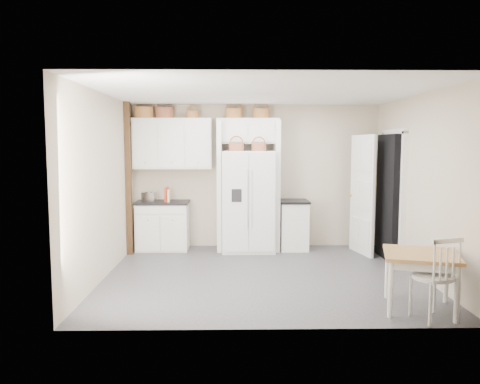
{
  "coord_description": "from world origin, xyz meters",
  "views": [
    {
      "loc": [
        -0.44,
        -6.61,
        1.88
      ],
      "look_at": [
        -0.32,
        0.4,
        1.17
      ],
      "focal_mm": 35.0,
      "sensor_mm": 36.0,
      "label": 1
    }
  ],
  "objects": [
    {
      "name": "windsor_chair",
      "position": [
        1.72,
        -1.75,
        0.47
      ],
      "size": [
        0.56,
        0.53,
        0.94
      ],
      "primitive_type": "cube",
      "rotation": [
        0.0,
        0.0,
        0.29
      ],
      "color": "white",
      "rests_on": "floor"
    },
    {
      "name": "base_cab_right",
      "position": [
        0.67,
        1.7,
        0.42
      ],
      "size": [
        0.48,
        0.58,
        0.85
      ],
      "primitive_type": "cube",
      "color": "white",
      "rests_on": "floor"
    },
    {
      "name": "basket_fridge_b",
      "position": [
        0.03,
        1.51,
        1.84
      ],
      "size": [
        0.25,
        0.25,
        0.13
      ],
      "primitive_type": "cylinder",
      "color": "brown",
      "rests_on": "refrigerator"
    },
    {
      "name": "wall_right",
      "position": [
        2.25,
        0.0,
        1.3
      ],
      "size": [
        0.0,
        4.0,
        4.0
      ],
      "primitive_type": "plane",
      "rotation": [
        1.57,
        0.0,
        -1.57
      ],
      "color": "#BBA891",
      "rests_on": "floor"
    },
    {
      "name": "basket_bridge_b",
      "position": [
        0.08,
        1.83,
        2.43
      ],
      "size": [
        0.3,
        0.3,
        0.17
      ],
      "primitive_type": "cylinder",
      "color": "#A56A2E",
      "rests_on": "bridge_cabinet"
    },
    {
      "name": "dining_table",
      "position": [
        1.7,
        -1.45,
        0.33
      ],
      "size": [
        0.98,
        0.98,
        0.66
      ],
      "primitive_type": "cube",
      "rotation": [
        0.0,
        0.0,
        -0.27
      ],
      "color": "#9C6438",
      "rests_on": "floor"
    },
    {
      "name": "ceiling",
      "position": [
        0.0,
        0.0,
        2.6
      ],
      "size": [
        4.5,
        4.5,
        0.0
      ],
      "primitive_type": "plane",
      "color": "white",
      "rests_on": "wall_back"
    },
    {
      "name": "cookbook_red",
      "position": [
        -1.59,
        1.62,
        1.0
      ],
      "size": [
        0.06,
        0.18,
        0.26
      ],
      "primitive_type": "cube",
      "rotation": [
        0.0,
        0.0,
        -0.13
      ],
      "color": "red",
      "rests_on": "counter_left"
    },
    {
      "name": "basket_upper_a",
      "position": [
        -2.0,
        1.83,
        2.45
      ],
      "size": [
        0.34,
        0.34,
        0.19
      ],
      "primitive_type": "cylinder",
      "color": "#A56A2E",
      "rests_on": "upper_cabinet"
    },
    {
      "name": "upper_cabinet",
      "position": [
        -1.5,
        1.83,
        1.9
      ],
      "size": [
        1.4,
        0.34,
        0.9
      ],
      "primitive_type": "cube",
      "color": "white",
      "rests_on": "wall_back"
    },
    {
      "name": "door_slab",
      "position": [
        1.8,
        1.33,
        1.02
      ],
      "size": [
        0.21,
        0.79,
        2.05
      ],
      "primitive_type": "cube",
      "rotation": [
        0.0,
        0.0,
        -1.36
      ],
      "color": "white",
      "rests_on": "floor"
    },
    {
      "name": "basket_bridge_a",
      "position": [
        -0.4,
        1.83,
        2.44
      ],
      "size": [
        0.31,
        0.31,
        0.17
      ],
      "primitive_type": "cylinder",
      "color": "#A56A2E",
      "rests_on": "bridge_cabinet"
    },
    {
      "name": "wall_left",
      "position": [
        -2.25,
        0.0,
        1.3
      ],
      "size": [
        0.0,
        4.0,
        4.0
      ],
      "primitive_type": "plane",
      "rotation": [
        1.57,
        0.0,
        1.57
      ],
      "color": "#BBA891",
      "rests_on": "floor"
    },
    {
      "name": "base_cab_left",
      "position": [
        -1.68,
        1.7,
        0.42
      ],
      "size": [
        0.9,
        0.57,
        0.84
      ],
      "primitive_type": "cube",
      "color": "white",
      "rests_on": "floor"
    },
    {
      "name": "toaster",
      "position": [
        -1.92,
        1.69,
        0.96
      ],
      "size": [
        0.26,
        0.19,
        0.16
      ],
      "primitive_type": "cube",
      "rotation": [
        0.0,
        0.0,
        -0.23
      ],
      "color": "silver",
      "rests_on": "counter_left"
    },
    {
      "name": "refrigerator",
      "position": [
        -0.15,
        1.61,
        0.89
      ],
      "size": [
        0.92,
        0.74,
        1.77
      ],
      "primitive_type": "cube",
      "color": "white",
      "rests_on": "floor"
    },
    {
      "name": "counter_left",
      "position": [
        -1.68,
        1.7,
        0.86
      ],
      "size": [
        0.94,
        0.61,
        0.04
      ],
      "primitive_type": "cube",
      "color": "black",
      "rests_on": "base_cab_left"
    },
    {
      "name": "basket_upper_b",
      "position": [
        -1.63,
        1.83,
        2.44
      ],
      "size": [
        0.32,
        0.32,
        0.19
      ],
      "primitive_type": "cylinder",
      "color": "brown",
      "rests_on": "upper_cabinet"
    },
    {
      "name": "trim_post",
      "position": [
        -2.2,
        1.35,
        1.3
      ],
      "size": [
        0.09,
        0.09,
        2.6
      ],
      "primitive_type": "cube",
      "color": "black",
      "rests_on": "floor"
    },
    {
      "name": "basket_upper_c",
      "position": [
        -1.14,
        1.83,
        2.42
      ],
      "size": [
        0.23,
        0.23,
        0.13
      ],
      "primitive_type": "cylinder",
      "color": "#A56A2E",
      "rests_on": "upper_cabinet"
    },
    {
      "name": "wall_back",
      "position": [
        0.0,
        2.0,
        1.3
      ],
      "size": [
        4.5,
        0.0,
        4.5
      ],
      "primitive_type": "plane",
      "rotation": [
        1.57,
        0.0,
        0.0
      ],
      "color": "#BBA891",
      "rests_on": "floor"
    },
    {
      "name": "basket_fridge_a",
      "position": [
        -0.36,
        1.51,
        1.84
      ],
      "size": [
        0.26,
        0.26,
        0.14
      ],
      "primitive_type": "cylinder",
      "color": "brown",
      "rests_on": "refrigerator"
    },
    {
      "name": "fridge_panel_left",
      "position": [
        -0.66,
        1.7,
        1.15
      ],
      "size": [
        0.08,
        0.6,
        2.3
      ],
      "primitive_type": "cube",
      "color": "white",
      "rests_on": "floor"
    },
    {
      "name": "cookbook_cream",
      "position": [
        -1.56,
        1.62,
        0.98
      ],
      "size": [
        0.04,
        0.14,
        0.21
      ],
      "primitive_type": "cube",
      "rotation": [
        0.0,
        0.0,
        0.06
      ],
      "color": "beige",
      "rests_on": "counter_left"
    },
    {
      "name": "doorway_void",
      "position": [
        2.16,
        1.0,
        1.02
      ],
      "size": [
        0.18,
        0.85,
        2.05
      ],
      "primitive_type": "cube",
      "color": "black",
      "rests_on": "floor"
    },
    {
      "name": "floor",
      "position": [
        0.0,
        0.0,
        0.0
      ],
      "size": [
        4.5,
        4.5,
        0.0
      ],
      "primitive_type": "plane",
      "color": "#333239",
      "rests_on": "ground"
    },
    {
      "name": "counter_right",
      "position": [
        0.67,
        1.7,
        0.87
      ],
      "size": [
        0.52,
        0.62,
        0.04
      ],
      "primitive_type": "cube",
      "color": "black",
      "rests_on": "base_cab_right"
    },
    {
      "name": "fridge_panel_right",
      "position": [
        0.36,
        1.7,
        1.15
      ],
      "size": [
        0.08,
        0.6,
        2.3
      ],
      "primitive_type": "cube",
      "color": "white",
      "rests_on": "floor"
    },
    {
      "name": "bridge_cabinet",
      "position": [
        -0.15,
        1.83,
        2.12
      ],
      "size": [
        1.12,
        0.34,
        0.45
      ],
      "primitive_type": "cube",
      "color": "white",
      "rests_on": "wall_back"
    }
  ]
}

